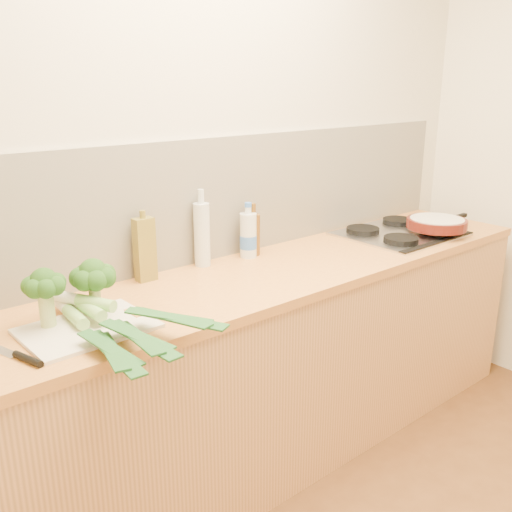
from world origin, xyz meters
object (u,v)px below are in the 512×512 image
at_px(gas_hob, 400,232).
at_px(chefs_knife, 20,356).
at_px(skillet, 437,223).
at_px(chopping_board, 87,328).

bearing_deg(gas_hob, chefs_knife, -176.19).
height_order(gas_hob, skillet, skillet).
distance_m(gas_hob, chopping_board, 1.75).
distance_m(chopping_board, chefs_knife, 0.24).
xyz_separation_m(chefs_knife, skillet, (2.12, 0.01, 0.06)).
xyz_separation_m(gas_hob, chopping_board, (-1.75, -0.07, -0.01)).
relative_size(gas_hob, chefs_knife, 1.99).
bearing_deg(chopping_board, gas_hob, 0.64).
bearing_deg(chopping_board, skillet, -3.32).
height_order(gas_hob, chopping_board, gas_hob).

